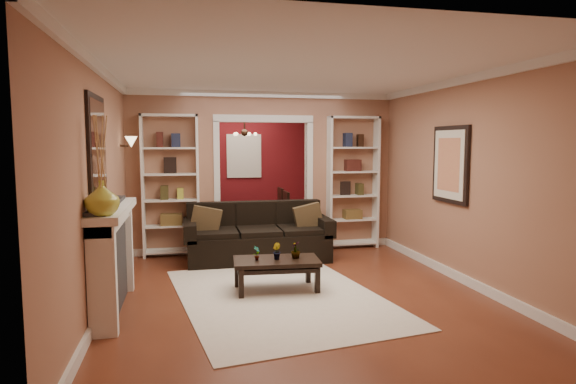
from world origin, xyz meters
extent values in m
plane|color=brown|center=(0.00, 0.00, 0.00)|extent=(8.00, 8.00, 0.00)
plane|color=white|center=(0.00, 0.00, 2.70)|extent=(8.00, 8.00, 0.00)
plane|color=#A57157|center=(0.00, 4.00, 1.35)|extent=(8.00, 0.00, 8.00)
plane|color=#A57157|center=(0.00, -4.00, 1.35)|extent=(8.00, 0.00, 8.00)
plane|color=#A57157|center=(-2.25, 0.00, 1.35)|extent=(0.00, 8.00, 8.00)
plane|color=#A57157|center=(2.25, 0.00, 1.35)|extent=(0.00, 8.00, 8.00)
cube|color=#A57157|center=(0.00, 1.20, 1.35)|extent=(4.50, 0.15, 2.70)
cube|color=maroon|center=(0.00, 3.97, 1.32)|extent=(4.44, 0.04, 2.64)
cube|color=#8CA5CC|center=(0.00, 3.93, 1.55)|extent=(0.78, 0.03, 0.98)
cube|color=silver|center=(-0.24, -1.41, 0.01)|extent=(2.71, 3.47, 0.01)
cube|color=black|center=(-0.22, 0.45, 0.45)|extent=(2.29, 0.99, 0.89)
cube|color=brown|center=(-1.03, 0.43, 0.66)|extent=(0.44, 0.13, 0.44)
cube|color=brown|center=(0.59, 0.43, 0.65)|extent=(0.43, 0.13, 0.43)
cube|color=black|center=(-0.23, -1.17, 0.20)|extent=(1.10, 0.65, 0.40)
imported|color=#336626|center=(-0.48, -1.17, 0.49)|extent=(0.11, 0.11, 0.18)
imported|color=#336626|center=(-0.23, -1.17, 0.50)|extent=(0.12, 0.13, 0.20)
imported|color=#336626|center=(0.02, -1.17, 0.51)|extent=(0.17, 0.17, 0.21)
cube|color=white|center=(-1.55, 1.03, 1.15)|extent=(0.90, 0.30, 2.30)
cube|color=white|center=(1.55, 1.03, 1.15)|extent=(0.90, 0.30, 2.30)
cube|color=white|center=(-2.09, -1.50, 0.58)|extent=(0.32, 1.70, 1.16)
imported|color=gold|center=(-2.09, -2.18, 1.33)|extent=(0.39, 0.39, 0.33)
cube|color=silver|center=(-2.23, -1.50, 1.80)|extent=(0.03, 0.95, 1.10)
cube|color=#FFE0A5|center=(-2.15, 0.55, 1.83)|extent=(0.18, 0.18, 0.22)
cube|color=black|center=(2.21, -1.00, 1.55)|extent=(0.04, 0.85, 1.05)
imported|color=black|center=(-0.13, 2.78, 0.26)|extent=(1.48, 0.82, 0.52)
cube|color=black|center=(-0.68, 2.48, 0.43)|extent=(0.49, 0.49, 0.86)
cube|color=black|center=(0.42, 2.48, 0.45)|extent=(0.53, 0.53, 0.90)
cube|color=black|center=(-0.68, 3.08, 0.43)|extent=(0.48, 0.48, 0.86)
cube|color=black|center=(0.42, 3.08, 0.46)|extent=(0.60, 0.60, 0.92)
cube|color=#352318|center=(0.00, 2.70, 2.02)|extent=(0.50, 0.50, 0.30)
camera|label=1|loc=(-1.33, -6.93, 1.84)|focal=30.00mm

